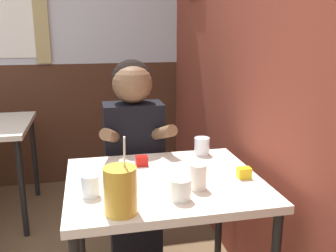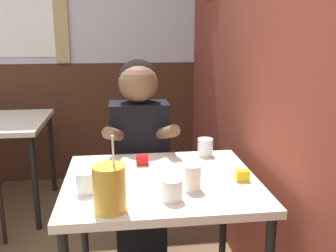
# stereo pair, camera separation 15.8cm
# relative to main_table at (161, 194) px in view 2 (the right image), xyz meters

# --- Properties ---
(brick_wall_right) EXTENTS (0.08, 4.24, 2.70)m
(brick_wall_right) POSITION_rel_main_table_xyz_m (0.54, 0.76, 0.69)
(brick_wall_right) COLOR brown
(brick_wall_right) RESTS_ON ground_plane
(back_wall) EXTENTS (5.67, 0.09, 2.70)m
(back_wall) POSITION_rel_main_table_xyz_m (-0.84, 1.91, 0.70)
(back_wall) COLOR silver
(back_wall) RESTS_ON ground_plane
(main_table) EXTENTS (0.88, 0.74, 0.73)m
(main_table) POSITION_rel_main_table_xyz_m (0.00, 0.00, 0.00)
(main_table) COLOR beige
(main_table) RESTS_ON ground_plane
(person_seated) EXTENTS (0.42, 0.42, 1.23)m
(person_seated) POSITION_rel_main_table_xyz_m (-0.07, 0.54, 0.02)
(person_seated) COLOR black
(person_seated) RESTS_ON ground_plane
(cocktail_pitcher) EXTENTS (0.12, 0.12, 0.30)m
(cocktail_pitcher) POSITION_rel_main_table_xyz_m (-0.22, -0.28, 0.17)
(cocktail_pitcher) COLOR gold
(cocktail_pitcher) RESTS_ON main_table
(glass_near_pitcher) EXTENTS (0.08, 0.08, 0.09)m
(glass_near_pitcher) POSITION_rel_main_table_xyz_m (0.27, 0.30, 0.12)
(glass_near_pitcher) COLOR silver
(glass_near_pitcher) RESTS_ON main_table
(glass_center) EXTENTS (0.08, 0.08, 0.09)m
(glass_center) POSITION_rel_main_table_xyz_m (0.02, -0.22, 0.12)
(glass_center) COLOR silver
(glass_center) RESTS_ON main_table
(glass_far_side) EXTENTS (0.07, 0.07, 0.11)m
(glass_far_side) POSITION_rel_main_table_xyz_m (0.12, -0.14, 0.13)
(glass_far_side) COLOR silver
(glass_far_side) RESTS_ON main_table
(glass_by_brick) EXTENTS (0.07, 0.07, 0.09)m
(glass_by_brick) POSITION_rel_main_table_xyz_m (-0.33, -0.11, 0.12)
(glass_by_brick) COLOR silver
(glass_by_brick) RESTS_ON main_table
(condiment_ketchup) EXTENTS (0.06, 0.04, 0.05)m
(condiment_ketchup) POSITION_rel_main_table_xyz_m (-0.07, 0.19, 0.10)
(condiment_ketchup) COLOR #B7140F
(condiment_ketchup) RESTS_ON main_table
(condiment_mustard) EXTENTS (0.06, 0.04, 0.05)m
(condiment_mustard) POSITION_rel_main_table_xyz_m (0.36, -0.07, 0.10)
(condiment_mustard) COLOR yellow
(condiment_mustard) RESTS_ON main_table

